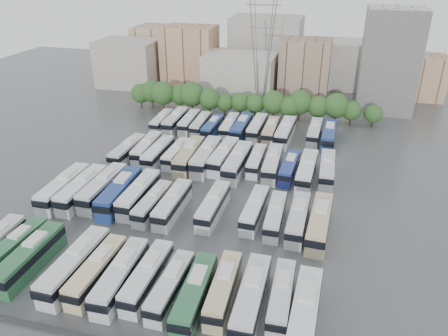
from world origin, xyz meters
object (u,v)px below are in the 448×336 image
(bus_r3_s8, at_px, (257,128))
(bus_r2_s6, at_px, (206,156))
(bus_r1_s3, at_px, (120,192))
(bus_r3_s3, at_px, (189,122))
(bus_r0_s6, at_px, (121,276))
(bus_r2_s1, at_px, (128,151))
(bus_r3_s13, at_px, (329,135))
(bus_r1_s10, at_px, (255,209))
(bus_r3_s1, at_px, (162,121))
(bus_r1_s0, at_px, (64,188))
(bus_r0_s12, at_px, (281,296))
(bus_r3_s12, at_px, (315,132))
(bus_r0_s10, at_px, (223,289))
(bus_r2_s5, at_px, (189,156))
(bus_r1_s8, at_px, (213,206))
(bus_r0_s13, at_px, (304,314))
(bus_r2_s10, at_px, (273,163))
(bus_r0_s7, at_px, (148,276))
(bus_r0_s1, at_px, (15,248))
(electricity_pylon, at_px, (263,38))
(bus_r0_s4, at_px, (75,265))
(bus_r0_s9, at_px, (195,294))
(bus_r2_s11, at_px, (289,168))
(bus_r1_s13, at_px, (320,222))
(bus_r2_s7, at_px, (224,156))
(bus_r3_s2, at_px, (176,120))
(bus_r0_s8, at_px, (171,286))
(bus_r2_s13, at_px, (327,169))
(bus_r0_s5, at_px, (97,270))
(bus_r3_s10, at_px, (285,132))
(bus_r2_s12, at_px, (307,170))
(bus_r3_s5, at_px, (213,127))
(bus_r1_s12, at_px, (298,218))
(bus_r3_s4, at_px, (201,124))
(bus_r3_s7, at_px, (242,128))
(bus_r1_s4, at_px, (139,194))
(bus_r2_s8, at_px, (237,162))
(bus_r1_s1, at_px, (82,189))
(bus_r1_s11, at_px, (275,216))
(bus_r2_s4, at_px, (176,153))
(bus_r3_s9, at_px, (271,130))
(bus_r2_s2, at_px, (147,148))
(bus_r1_s2, at_px, (103,187))

(bus_r3_s8, bearing_deg, bus_r2_s6, -108.60)
(bus_r1_s3, relative_size, bus_r3_s3, 1.17)
(bus_r0_s6, relative_size, bus_r2_s1, 1.04)
(bus_r2_s1, bearing_deg, bus_r0_s6, -63.56)
(bus_r3_s13, bearing_deg, bus_r1_s10, -104.98)
(bus_r3_s1, bearing_deg, bus_r1_s0, -97.26)
(bus_r0_s12, distance_m, bus_r3_s12, 54.02)
(bus_r0_s10, distance_m, bus_r2_s5, 38.31)
(bus_r0_s6, bearing_deg, bus_r1_s8, 69.75)
(bus_r0_s13, xyz_separation_m, bus_r2_s10, (-9.70, 37.68, -0.09))
(bus_r0_s7, bearing_deg, bus_r2_s1, 120.13)
(bus_r0_s1, relative_size, bus_r0_s7, 0.99)
(bus_r1_s10, bearing_deg, electricity_pylon, 101.29)
(bus_r0_s4, xyz_separation_m, bus_r0_s9, (16.50, -0.90, -0.18))
(bus_r2_s11, bearing_deg, bus_r0_s9, -97.17)
(bus_r0_s10, height_order, bus_r0_s13, bus_r0_s13)
(bus_r0_s6, height_order, bus_r1_s13, bus_r1_s13)
(bus_r2_s7, height_order, bus_r3_s2, bus_r2_s7)
(bus_r0_s8, height_order, bus_r2_s10, bus_r2_s10)
(bus_r0_s8, distance_m, bus_r2_s13, 40.70)
(bus_r1_s8, height_order, bus_r2_s13, bus_r2_s13)
(bus_r0_s5, distance_m, bus_r3_s13, 60.23)
(bus_r3_s10, bearing_deg, bus_r3_s2, -179.62)
(bus_r0_s7, distance_m, bus_r0_s12, 16.70)
(bus_r2_s12, height_order, bus_r3_s1, bus_r2_s12)
(bus_r3_s5, bearing_deg, bus_r1_s0, -113.00)
(bus_r0_s9, xyz_separation_m, bus_r1_s13, (13.23, 19.05, 0.14))
(bus_r1_s12, relative_size, bus_r3_s4, 1.07)
(bus_r3_s10, bearing_deg, bus_r0_s12, -80.51)
(bus_r3_s4, bearing_deg, bus_r3_s7, -3.11)
(bus_r2_s12, height_order, bus_r2_s13, bus_r2_s12)
(bus_r1_s0, relative_size, bus_r1_s4, 1.05)
(bus_r1_s8, height_order, bus_r2_s8, bus_r2_s8)
(bus_r1_s1, bearing_deg, bus_r1_s13, -0.32)
(bus_r2_s10, bearing_deg, electricity_pylon, 102.35)
(bus_r0_s5, xyz_separation_m, bus_r1_s11, (19.85, 18.88, -0.15))
(bus_r1_s3, relative_size, bus_r2_s4, 1.24)
(bus_r0_s6, bearing_deg, bus_r2_s11, 63.83)
(bus_r1_s11, xyz_separation_m, bus_r3_s4, (-23.24, 35.03, 0.02))
(electricity_pylon, xyz_separation_m, bus_r3_s9, (6.30, -20.32, -16.85))
(bus_r1_s8, relative_size, bus_r3_s5, 1.08)
(bus_r0_s7, height_order, bus_r2_s2, bus_r2_s2)
(bus_r0_s1, xyz_separation_m, bus_r2_s8, (23.33, 33.92, 0.29))
(electricity_pylon, bearing_deg, bus_r3_s8, -81.36)
(bus_r0_s10, relative_size, bus_r2_s1, 0.96)
(bus_r1_s2, relative_size, bus_r3_s8, 1.08)
(bus_r2_s10, bearing_deg, bus_r3_s9, 98.67)
(bus_r3_s3, bearing_deg, bus_r0_s13, -61.83)
(bus_r1_s1, xyz_separation_m, bus_r1_s2, (3.19, 1.36, 0.02))
(bus_r1_s3, distance_m, bus_r3_s1, 35.59)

